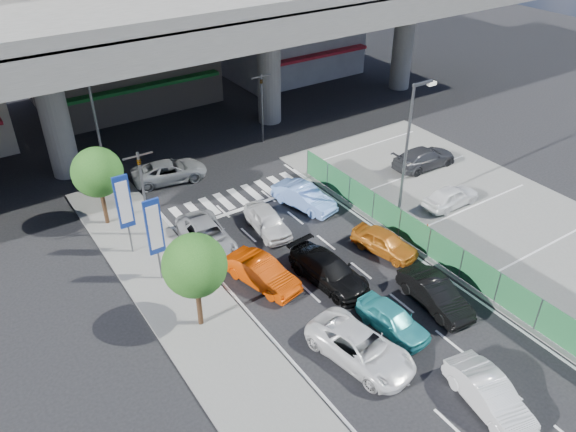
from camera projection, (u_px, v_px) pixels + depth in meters
ground at (376, 316)px, 25.99m from camera, size 120.00×120.00×0.00m
parking_lot at (497, 223)px, 32.51m from camera, size 12.00×28.00×0.06m
sidewalk_left at (201, 324)px, 25.49m from camera, size 4.00×30.00×0.12m
fence_run at (443, 252)px, 28.68m from camera, size 0.16×22.00×1.80m
expressway at (164, 23)px, 36.64m from camera, size 64.00×14.00×10.75m
building_center at (111, 11)px, 45.00m from camera, size 14.00×10.90×15.00m
building_east at (284, 7)px, 52.57m from camera, size 12.00×10.90×12.00m
traffic_light_left at (141, 174)px, 29.36m from camera, size 1.60×1.24×5.20m
traffic_light_right at (262, 91)px, 39.72m from camera, size 1.60×1.24×5.20m
street_lamp_right at (410, 140)px, 30.96m from camera, size 1.65×0.22×8.00m
street_lamp_left at (99, 122)px, 33.05m from camera, size 1.65×0.22×8.00m
signboard_near at (155, 229)px, 26.57m from camera, size 0.80×0.14×4.70m
signboard_far at (124, 204)px, 28.48m from camera, size 0.80×0.14×4.70m
tree_near at (195, 266)px, 23.69m from camera, size 2.80×2.80×4.80m
tree_far at (97, 172)px, 30.66m from camera, size 2.80×2.80×4.80m
hatch_white_back_mid at (490, 395)px, 21.38m from camera, size 2.06×4.22×1.33m
sedan_white_mid_left at (361, 347)px, 23.42m from camera, size 3.08×5.21×1.36m
taxi_teal_mid at (393, 319)px, 24.93m from camera, size 1.77×3.76×1.24m
hatch_black_mid_right at (435, 294)px, 26.28m from camera, size 1.82×4.25×1.36m
taxi_orange_left at (262, 273)px, 27.60m from camera, size 2.43×4.42×1.38m
sedan_black_mid at (329, 270)px, 27.75m from camera, size 2.36×4.91×1.38m
taxi_orange_right at (385, 242)px, 29.88m from camera, size 2.34×3.98×1.27m
wagon_silver_front_left at (207, 236)px, 30.28m from camera, size 2.73×5.04×1.34m
sedan_white_front_mid at (268, 221)px, 31.57m from camera, size 1.98×4.04×1.32m
kei_truck_front_right at (304, 197)px, 33.73m from camera, size 2.45×4.42×1.38m
crossing_wagon_silver at (170, 171)px, 36.53m from camera, size 5.14×3.05×1.34m
parked_sedan_white at (451, 196)px, 33.76m from camera, size 3.81×1.58×1.29m
parked_sedan_dgrey at (424, 158)px, 37.98m from camera, size 4.79×2.08×1.37m
traffic_cone at (427, 228)px, 31.50m from camera, size 0.42×0.42×0.63m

